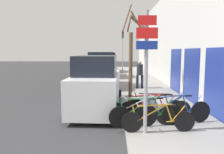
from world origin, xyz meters
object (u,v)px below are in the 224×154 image
at_px(bicycle_2, 175,112).
at_px(traffic_light, 123,46).
at_px(signpost, 146,66).
at_px(pedestrian_near, 140,72).
at_px(street_tree, 131,55).
at_px(bicycle_3, 140,112).
at_px(parked_car_3, 108,64).
at_px(bicycle_4, 152,108).
at_px(parked_car_1, 102,72).
at_px(bicycle_5, 157,106).
at_px(bicycle_1, 146,114).
at_px(parked_car_2, 106,67).
at_px(bicycle_0, 158,120).
at_px(parked_car_0, 97,86).

relative_size(bicycle_2, traffic_light, 0.55).
distance_m(signpost, traffic_light, 17.51).
height_order(pedestrian_near, street_tree, street_tree).
distance_m(bicycle_3, parked_car_3, 18.23).
bearing_deg(bicycle_2, pedestrian_near, -11.06).
distance_m(bicycle_4, pedestrian_near, 6.27).
height_order(parked_car_1, pedestrian_near, parked_car_1).
bearing_deg(bicycle_5, bicycle_1, 167.88).
xyz_separation_m(bicycle_2, parked_car_2, (-2.75, 13.16, 0.50)).
bearing_deg(parked_car_1, bicycle_0, -76.17).
bearing_deg(bicycle_4, parked_car_0, 43.12).
height_order(signpost, parked_car_0, signpost).
bearing_deg(parked_car_1, pedestrian_near, -18.29).
xyz_separation_m(street_tree, traffic_light, (0.01, 12.57, 0.77)).
bearing_deg(bicycle_5, signpost, 172.66).
bearing_deg(street_tree, bicycle_2, -75.61).
xyz_separation_m(signpost, bicycle_3, (-0.03, 0.90, -1.54)).
relative_size(bicycle_3, bicycle_5, 0.97).
height_order(parked_car_0, parked_car_3, parked_car_3).
bearing_deg(bicycle_2, bicycle_3, 67.80).
bearing_deg(pedestrian_near, parked_car_3, -79.05).
bearing_deg(street_tree, bicycle_4, -82.99).
relative_size(bicycle_1, parked_car_2, 0.53).
distance_m(bicycle_0, parked_car_1, 8.56).
height_order(bicycle_0, parked_car_3, parked_car_3).
bearing_deg(bicycle_3, bicycle_5, -28.12).
relative_size(signpost, bicycle_4, 1.50).
xyz_separation_m(bicycle_1, bicycle_5, (0.55, 1.09, -0.03)).
height_order(bicycle_1, bicycle_4, bicycle_1).
height_order(street_tree, traffic_light, street_tree).
distance_m(bicycle_1, parked_car_1, 8.03).
relative_size(bicycle_2, bicycle_3, 1.17).
bearing_deg(signpost, bicycle_4, 73.06).
relative_size(bicycle_1, bicycle_5, 1.06).
bearing_deg(traffic_light, parked_car_0, -96.15).
xyz_separation_m(signpost, parked_car_3, (-1.70, 19.05, -1.00)).
height_order(bicycle_4, traffic_light, traffic_light).
bearing_deg(parked_car_3, parked_car_2, -93.27).
bearing_deg(parked_car_0, parked_car_1, 93.94).
bearing_deg(parked_car_0, bicycle_0, -52.04).
distance_m(signpost, bicycle_5, 2.34).
height_order(parked_car_0, traffic_light, traffic_light).
bearing_deg(bicycle_5, bicycle_2, -142.66).
xyz_separation_m(parked_car_1, parked_car_2, (0.01, 5.57, -0.03)).
xyz_separation_m(parked_car_0, traffic_light, (1.57, 14.60, 1.98)).
xyz_separation_m(signpost, bicycle_1, (0.11, 0.54, -1.51)).
bearing_deg(parked_car_0, bicycle_3, -48.79).
relative_size(parked_car_3, pedestrian_near, 2.67).
bearing_deg(bicycle_1, bicycle_3, 11.38).
bearing_deg(bicycle_0, pedestrian_near, -5.81).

